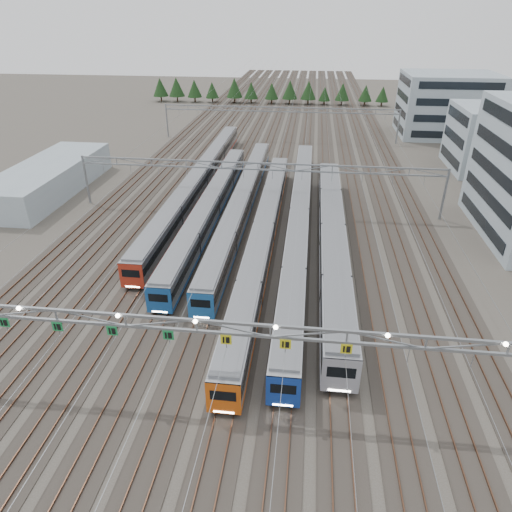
# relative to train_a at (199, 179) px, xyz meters

# --- Properties ---
(ground) EXTENTS (400.00, 400.00, 0.00)m
(ground) POSITION_rel_train_a_xyz_m (11.25, -48.00, -2.08)
(ground) COLOR #47423A
(ground) RESTS_ON ground
(track_bed) EXTENTS (54.00, 260.00, 5.42)m
(track_bed) POSITION_rel_train_a_xyz_m (11.25, 52.00, -0.59)
(track_bed) COLOR #2D2823
(track_bed) RESTS_ON ground
(train_a) EXTENTS (2.81, 66.98, 3.65)m
(train_a) POSITION_rel_train_a_xyz_m (0.00, 0.00, 0.00)
(train_a) COLOR black
(train_a) RESTS_ON ground
(train_b) EXTENTS (2.78, 51.67, 3.61)m
(train_b) POSITION_rel_train_a_xyz_m (4.50, -11.97, -0.02)
(train_b) COLOR black
(train_b) RESTS_ON ground
(train_c) EXTENTS (2.75, 57.54, 3.58)m
(train_c) POSITION_rel_train_a_xyz_m (9.00, -9.47, -0.04)
(train_c) COLOR black
(train_c) RESTS_ON ground
(train_d) EXTENTS (2.78, 59.30, 3.62)m
(train_d) POSITION_rel_train_a_xyz_m (13.50, -20.52, -0.01)
(train_d) COLOR black
(train_d) RESTS_ON ground
(train_e) EXTENTS (2.76, 67.72, 3.60)m
(train_e) POSITION_rel_train_a_xyz_m (18.00, -15.05, -0.03)
(train_e) COLOR black
(train_e) RESTS_ON ground
(train_f) EXTENTS (3.15, 51.93, 4.10)m
(train_f) POSITION_rel_train_a_xyz_m (22.50, -20.91, 0.23)
(train_f) COLOR black
(train_f) RESTS_ON ground
(gantry_near) EXTENTS (56.36, 0.61, 8.08)m
(gantry_near) POSITION_rel_train_a_xyz_m (11.20, -48.12, 5.01)
(gantry_near) COLOR gray
(gantry_near) RESTS_ON ground
(gantry_mid) EXTENTS (56.36, 0.36, 8.00)m
(gantry_mid) POSITION_rel_train_a_xyz_m (11.25, -8.00, 4.31)
(gantry_mid) COLOR gray
(gantry_mid) RESTS_ON ground
(gantry_far) EXTENTS (56.36, 0.36, 8.00)m
(gantry_far) POSITION_rel_train_a_xyz_m (11.25, 37.00, 4.31)
(gantry_far) COLOR gray
(gantry_far) RESTS_ON ground
(depot_bldg_mid) EXTENTS (14.00, 16.00, 12.14)m
(depot_bldg_mid) POSITION_rel_train_a_xyz_m (53.91, 18.87, 3.99)
(depot_bldg_mid) COLOR #93A4AF
(depot_bldg_mid) RESTS_ON ground
(depot_bldg_north) EXTENTS (22.00, 18.00, 14.75)m
(depot_bldg_north) POSITION_rel_train_a_xyz_m (52.15, 47.59, 5.30)
(depot_bldg_north) COLOR #93A4AF
(depot_bldg_north) RESTS_ON ground
(west_shed) EXTENTS (10.00, 30.00, 4.90)m
(west_shed) POSITION_rel_train_a_xyz_m (-25.96, -3.76, 0.37)
(west_shed) COLOR #93A4AF
(west_shed) RESTS_ON ground
(treeline) EXTENTS (100.10, 5.60, 7.02)m
(treeline) POSITION_rel_train_a_xyz_m (13.50, 85.58, 2.16)
(treeline) COLOR #332114
(treeline) RESTS_ON ground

